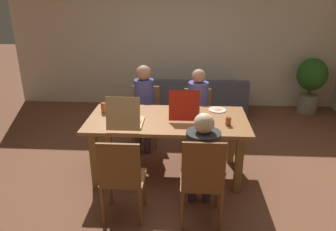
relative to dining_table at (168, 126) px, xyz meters
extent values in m
plane|color=brown|center=(0.00, 0.00, -0.67)|extent=(20.00, 20.00, 0.00)
cube|color=beige|center=(0.00, 2.79, 0.68)|extent=(6.47, 0.12, 2.70)
cube|color=#986137|center=(0.00, 0.00, 0.08)|extent=(1.96, 0.96, 0.04)
cube|color=olive|center=(-0.85, -0.35, -0.30)|extent=(0.09, 0.09, 0.73)
cube|color=olive|center=(0.85, -0.35, -0.30)|extent=(0.09, 0.09, 0.73)
cube|color=olive|center=(-0.85, 0.35, -0.30)|extent=(0.09, 0.09, 0.73)
cube|color=olive|center=(0.85, 0.35, -0.30)|extent=(0.09, 0.09, 0.73)
cylinder|color=#9B6034|center=(0.58, 0.66, -0.45)|extent=(0.05, 0.05, 0.44)
cylinder|color=#9B6034|center=(0.22, 0.66, -0.45)|extent=(0.05, 0.05, 0.44)
cylinder|color=#9B6034|center=(0.58, 0.99, -0.45)|extent=(0.05, 0.05, 0.44)
cylinder|color=#9B6034|center=(0.22, 0.99, -0.45)|extent=(0.05, 0.05, 0.44)
cube|color=#9B6034|center=(0.40, 0.83, -0.21)|extent=(0.43, 0.40, 0.02)
cube|color=#9B6034|center=(0.40, 1.01, -0.01)|extent=(0.41, 0.03, 0.39)
cylinder|color=#3A3D3C|center=(0.47, 0.48, -0.44)|extent=(0.10, 0.10, 0.46)
cylinder|color=#3A3D3C|center=(0.33, 0.48, -0.44)|extent=(0.10, 0.10, 0.46)
cube|color=#3A3D3C|center=(0.40, 0.65, -0.15)|extent=(0.26, 0.36, 0.11)
cylinder|color=#55559C|center=(0.40, 0.83, 0.09)|extent=(0.29, 0.29, 0.49)
sphere|color=#AB7962|center=(0.40, 0.83, 0.43)|extent=(0.20, 0.20, 0.20)
cylinder|color=brown|center=(0.21, -0.69, -0.45)|extent=(0.04, 0.04, 0.44)
cylinder|color=brown|center=(0.58, -0.69, -0.45)|extent=(0.04, 0.04, 0.44)
cylinder|color=brown|center=(0.21, -1.06, -0.45)|extent=(0.04, 0.04, 0.44)
cylinder|color=brown|center=(0.58, -1.06, -0.45)|extent=(0.04, 0.04, 0.44)
cube|color=brown|center=(0.40, -0.87, -0.21)|extent=(0.43, 0.43, 0.02)
cube|color=brown|center=(0.40, -1.07, 0.05)|extent=(0.41, 0.03, 0.52)
cylinder|color=#3C2F3C|center=(0.31, -0.58, -0.44)|extent=(0.10, 0.10, 0.46)
cylinder|color=#3C2F3C|center=(0.48, -0.58, -0.44)|extent=(0.10, 0.10, 0.46)
cube|color=#3C2F3C|center=(0.40, -0.72, -0.15)|extent=(0.30, 0.31, 0.11)
cylinder|color=#2E2D2C|center=(0.40, -0.87, 0.09)|extent=(0.34, 0.34, 0.48)
sphere|color=beige|center=(0.40, -0.87, 0.42)|extent=(0.20, 0.20, 0.20)
cylinder|color=#9C6837|center=(-0.21, 0.70, -0.45)|extent=(0.04, 0.04, 0.44)
cylinder|color=#9C6837|center=(-0.59, 0.70, -0.45)|extent=(0.04, 0.04, 0.44)
cylinder|color=#9C6837|center=(-0.21, 1.06, -0.45)|extent=(0.04, 0.04, 0.44)
cylinder|color=#9C6837|center=(-0.59, 1.06, -0.45)|extent=(0.04, 0.04, 0.44)
cube|color=#9C6837|center=(-0.40, 0.88, -0.21)|extent=(0.43, 0.41, 0.02)
cube|color=#9C6837|center=(-0.40, 1.07, 0.00)|extent=(0.41, 0.03, 0.40)
cylinder|color=#3A2C3E|center=(-0.33, 0.55, -0.44)|extent=(0.10, 0.10, 0.46)
cylinder|color=#3A2C3E|center=(-0.47, 0.55, -0.44)|extent=(0.10, 0.10, 0.46)
cube|color=#3A2C3E|center=(-0.40, 0.71, -0.15)|extent=(0.26, 0.35, 0.11)
cylinder|color=#464D99|center=(-0.40, 0.88, 0.10)|extent=(0.29, 0.29, 0.50)
sphere|color=#A37559|center=(-0.40, 0.88, 0.45)|extent=(0.22, 0.22, 0.22)
cylinder|color=brown|center=(-0.59, -0.70, -0.45)|extent=(0.04, 0.04, 0.44)
cylinder|color=brown|center=(-0.21, -0.70, -0.45)|extent=(0.04, 0.04, 0.44)
cylinder|color=brown|center=(-0.59, -1.04, -0.45)|extent=(0.04, 0.04, 0.44)
cylinder|color=brown|center=(-0.21, -1.04, -0.45)|extent=(0.04, 0.04, 0.44)
cube|color=brown|center=(-0.40, -0.87, -0.21)|extent=(0.43, 0.39, 0.02)
cube|color=brown|center=(-0.40, -1.05, 0.03)|extent=(0.41, 0.03, 0.47)
cube|color=tan|center=(-0.47, -0.19, 0.12)|extent=(0.38, 0.38, 0.02)
cylinder|color=#C38243|center=(-0.47, -0.19, 0.13)|extent=(0.33, 0.33, 0.01)
cube|color=tan|center=(-0.47, -0.41, 0.31)|extent=(0.38, 0.08, 0.37)
cube|color=red|center=(0.20, 0.16, 0.12)|extent=(0.36, 0.36, 0.02)
cylinder|color=gold|center=(0.20, 0.16, 0.13)|extent=(0.32, 0.32, 0.01)
cube|color=red|center=(0.20, -0.07, 0.30)|extent=(0.36, 0.12, 0.35)
cylinder|color=white|center=(-0.64, 0.25, 0.11)|extent=(0.24, 0.24, 0.01)
cylinder|color=white|center=(0.44, -0.18, 0.11)|extent=(0.23, 0.23, 0.01)
cone|color=orange|center=(0.44, -0.18, 0.12)|extent=(0.11, 0.11, 0.02)
cylinder|color=white|center=(0.64, 0.32, 0.11)|extent=(0.23, 0.23, 0.01)
cone|color=#DB974A|center=(0.64, 0.32, 0.12)|extent=(0.11, 0.11, 0.02)
cylinder|color=#B14C30|center=(0.72, -0.17, 0.16)|extent=(0.07, 0.07, 0.10)
cylinder|color=#B1502B|center=(-0.83, 0.15, 0.17)|extent=(0.06, 0.06, 0.13)
cube|color=#464854|center=(0.33, 2.21, -0.47)|extent=(1.99, 0.76, 0.39)
cube|color=#464854|center=(0.33, 1.91, -0.11)|extent=(1.99, 0.16, 0.34)
cube|color=#464854|center=(-0.56, 2.21, -0.19)|extent=(0.20, 0.72, 0.18)
cube|color=#464854|center=(1.23, 2.21, -0.19)|extent=(0.20, 0.72, 0.18)
cylinder|color=gray|center=(2.58, 2.43, -0.50)|extent=(0.37, 0.37, 0.34)
cylinder|color=brown|center=(2.58, 2.43, -0.23)|extent=(0.05, 0.05, 0.18)
ellipsoid|color=#296520|center=(2.58, 2.43, 0.08)|extent=(0.55, 0.55, 0.61)
camera|label=1|loc=(0.22, -3.72, 1.61)|focal=34.94mm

